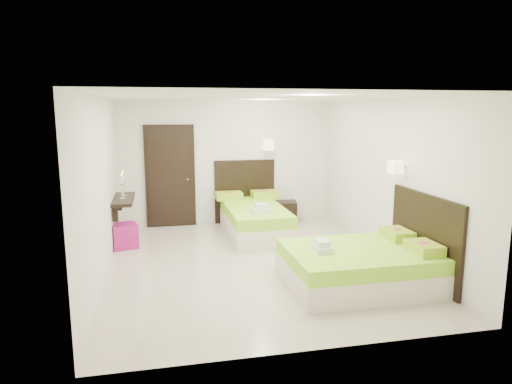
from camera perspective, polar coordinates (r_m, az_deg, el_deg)
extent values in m
plane|color=#BEB29D|center=(7.37, -0.27, -8.89)|extent=(5.50, 5.50, 0.00)
cube|color=beige|center=(8.95, -0.14, -4.26)|extent=(1.09, 2.17, 0.35)
cube|color=#83D321|center=(8.88, -0.14, -2.50)|extent=(1.08, 2.15, 0.22)
cube|color=black|center=(9.85, -1.43, 0.09)|extent=(1.30, 0.05, 1.36)
cube|color=#9CBD22|center=(9.56, -3.39, -0.47)|extent=(0.54, 0.37, 0.15)
cylinder|color=#EF386D|center=(9.55, -3.40, -0.01)|extent=(0.13, 0.13, 0.00)
cube|color=#9CBD22|center=(9.71, 1.04, -0.29)|extent=(0.54, 0.37, 0.15)
cylinder|color=#EF386D|center=(9.69, 1.05, 0.16)|extent=(0.13, 0.13, 0.00)
cube|color=silver|center=(8.28, 0.72, -2.36)|extent=(0.33, 0.24, 0.09)
cube|color=silver|center=(8.26, 0.72, -1.77)|extent=(0.24, 0.18, 0.09)
cube|color=white|center=(9.68, 1.53, 5.90)|extent=(0.20, 0.20, 0.22)
cylinder|color=#2D2116|center=(9.76, 1.42, 5.94)|extent=(0.03, 0.16, 0.03)
cube|color=beige|center=(6.61, 12.75, -9.95)|extent=(2.01, 1.51, 0.32)
cube|color=#83D321|center=(6.52, 12.84, -7.79)|extent=(1.99, 1.49, 0.20)
cube|color=black|center=(6.93, 20.28, -5.34)|extent=(0.05, 1.71, 1.26)
cube|color=#9CBD22|center=(6.53, 20.26, -6.58)|extent=(0.34, 0.50, 0.14)
cylinder|color=#EF386D|center=(6.51, 20.30, -5.97)|extent=(0.12, 0.12, 0.00)
cube|color=#9CBD22|center=(7.11, 17.23, -5.06)|extent=(0.34, 0.50, 0.14)
cylinder|color=#EF386D|center=(7.10, 17.27, -4.49)|extent=(0.12, 0.12, 0.00)
cube|color=silver|center=(6.27, 8.26, -7.02)|extent=(0.22, 0.30, 0.08)
cube|color=silver|center=(6.25, 8.28, -6.32)|extent=(0.17, 0.23, 0.08)
cube|color=white|center=(7.21, 17.05, 2.99)|extent=(0.18, 0.18, 0.20)
cylinder|color=#2D2116|center=(7.25, 17.60, 2.99)|extent=(0.16, 0.03, 0.03)
cube|color=black|center=(9.99, 3.59, -2.44)|extent=(0.58, 0.54, 0.45)
cube|color=#94135A|center=(8.45, -16.11, -5.27)|extent=(0.51, 0.51, 0.43)
cube|color=black|center=(9.62, -10.67, 1.91)|extent=(1.02, 0.06, 2.14)
cube|color=black|center=(9.58, -10.67, 1.88)|extent=(0.88, 0.04, 2.06)
cylinder|color=silver|center=(9.57, -8.56, 1.63)|extent=(0.03, 0.10, 0.03)
cube|color=black|center=(8.58, -16.25, -0.88)|extent=(0.35, 1.20, 0.06)
cube|color=black|center=(8.18, -17.21, -2.53)|extent=(0.10, 0.04, 0.30)
cube|color=black|center=(9.06, -16.74, -1.30)|extent=(0.10, 0.04, 0.30)
cylinder|color=silver|center=(8.43, -16.33, -0.80)|extent=(0.10, 0.10, 0.02)
cylinder|color=silver|center=(8.41, -16.37, 0.00)|extent=(0.02, 0.02, 0.22)
cone|color=silver|center=(8.39, -16.41, 0.87)|extent=(0.07, 0.07, 0.04)
cylinder|color=white|center=(8.37, -16.44, 1.51)|extent=(0.02, 0.02, 0.15)
sphere|color=#FFB23F|center=(8.36, -16.47, 2.10)|extent=(0.02, 0.02, 0.02)
cylinder|color=silver|center=(8.72, -16.19, -0.44)|extent=(0.10, 0.10, 0.02)
cylinder|color=silver|center=(8.70, -16.23, 0.34)|extent=(0.02, 0.02, 0.22)
cone|color=silver|center=(8.68, -16.28, 1.19)|extent=(0.07, 0.07, 0.04)
cylinder|color=white|center=(8.67, -16.31, 1.81)|extent=(0.02, 0.02, 0.15)
sphere|color=#FFB23F|center=(8.66, -16.34, 2.38)|extent=(0.02, 0.02, 0.02)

